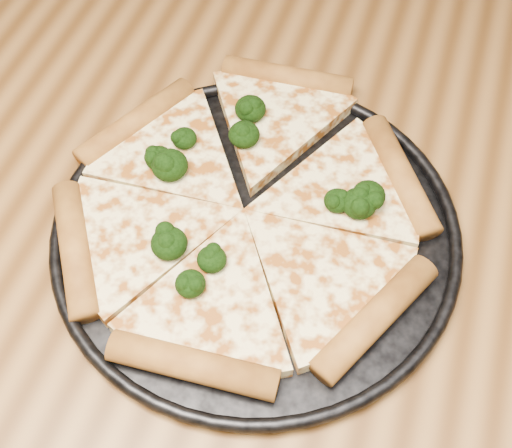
% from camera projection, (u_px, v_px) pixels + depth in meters
% --- Properties ---
extents(dining_table, '(1.20, 0.90, 0.75)m').
position_uv_depth(dining_table, '(230.00, 315.00, 0.63)').
color(dining_table, brown).
rests_on(dining_table, ground).
extents(pizza_pan, '(0.35, 0.35, 0.02)m').
position_uv_depth(pizza_pan, '(256.00, 229.00, 0.57)').
color(pizza_pan, black).
rests_on(pizza_pan, dining_table).
extents(pizza, '(0.34, 0.34, 0.03)m').
position_uv_depth(pizza, '(245.00, 207.00, 0.57)').
color(pizza, '#FFE99C').
rests_on(pizza, pizza_pan).
extents(broccoli_florets, '(0.21, 0.22, 0.02)m').
position_uv_depth(broccoli_florets, '(242.00, 183.00, 0.57)').
color(broccoli_florets, black).
rests_on(broccoli_florets, pizza).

